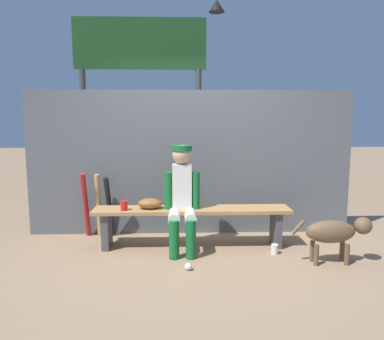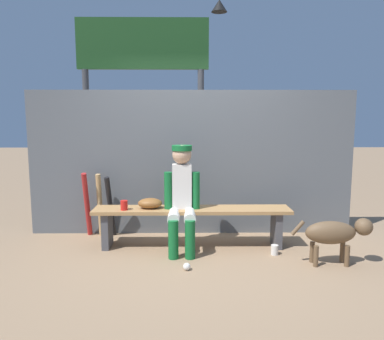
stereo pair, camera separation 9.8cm
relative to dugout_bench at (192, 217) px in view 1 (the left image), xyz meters
The scene contains 13 objects.
ground_plane 0.36m from the dugout_bench, ahead, with size 30.00×30.00×0.00m, color #937556.
chainlink_fence 0.79m from the dugout_bench, 90.00° to the left, with size 4.18×0.03×1.86m, color #595E63.
dugout_bench is the anchor object (origin of this frame).
player_seated 0.34m from the dugout_bench, 136.44° to the right, with size 0.41×0.55×1.20m.
baseball_glove 0.52m from the dugout_bench, behind, with size 0.28×0.20×0.12m, color brown.
bat_aluminum_black 1.09m from the dugout_bench, 160.24° to the left, with size 0.06×0.06×0.80m, color black.
bat_wood_tan 1.24m from the dugout_bench, 160.88° to the left, with size 0.06×0.06×0.81m, color tan.
bat_aluminum_red 1.38m from the dugout_bench, 164.21° to the left, with size 0.06×0.06×0.85m, color #B22323.
baseball 0.77m from the dugout_bench, 95.01° to the right, with size 0.07×0.07×0.07m, color white.
cup_on_ground 1.00m from the dugout_bench, 17.00° to the right, with size 0.08×0.08×0.11m, color silver.
cup_on_bench 0.80m from the dugout_bench, behind, with size 0.08×0.08×0.11m, color red.
scoreboard 2.67m from the dugout_bench, 111.43° to the left, with size 2.31×0.27×3.26m.
dog 1.58m from the dugout_bench, 20.83° to the right, with size 0.84×0.20×0.49m.
Camera 1 is at (-0.15, -4.26, 1.51)m, focal length 35.01 mm.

